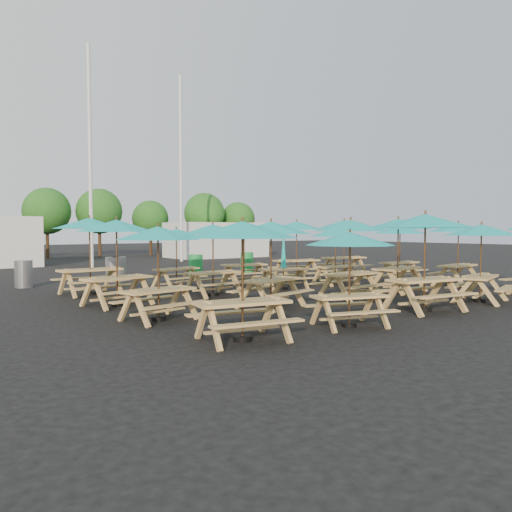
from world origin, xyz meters
TOP-DOWN VIEW (x-y plane):
  - ground at (0.00, 0.00)m, footprint 120.00×120.00m
  - picnic_unit_0 at (-5.54, -5.70)m, footprint 2.40×2.40m
  - picnic_unit_1 at (-5.90, -2.86)m, footprint 2.32×2.32m
  - picnic_unit_2 at (-5.85, -0.16)m, footprint 2.59×2.59m
  - picnic_unit_3 at (-5.70, 2.60)m, footprint 2.48×2.48m
  - picnic_unit_4 at (-2.95, -5.91)m, footprint 2.35×2.35m
  - picnic_unit_5 at (-2.70, -2.89)m, footprint 2.61×2.61m
  - picnic_unit_6 at (-2.69, 0.08)m, footprint 2.28×2.28m
  - picnic_unit_7 at (-2.68, 2.58)m, footprint 2.37×2.37m
  - picnic_unit_8 at (0.09, -5.61)m, footprint 2.59×2.59m
  - picnic_unit_9 at (0.14, -3.03)m, footprint 2.37×2.37m
  - picnic_unit_10 at (0.15, 0.10)m, footprint 1.94×1.78m
  - picnic_unit_11 at (0.21, 2.56)m, footprint 2.28×2.28m
  - picnic_unit_12 at (2.74, -5.57)m, footprint 2.62×2.62m
  - picnic_unit_13 at (2.72, -2.71)m, footprint 2.59×2.59m
  - picnic_unit_14 at (2.66, 0.09)m, footprint 2.07×2.07m
  - picnic_unit_15 at (2.84, 2.54)m, footprint 2.58×2.58m
  - picnic_unit_17 at (5.96, -2.86)m, footprint 2.44×2.44m
  - picnic_unit_18 at (5.96, -0.27)m, footprint 2.10×2.10m
  - picnic_unit_19 at (5.63, 2.52)m, footprint 2.69×2.69m
  - waste_bin_0 at (-7.01, 5.94)m, footprint 0.61×0.61m
  - waste_bin_1 at (-3.68, 6.10)m, footprint 0.61×0.61m
  - waste_bin_2 at (-3.49, 6.06)m, footprint 0.61×0.61m
  - waste_bin_3 at (-0.05, 5.92)m, footprint 0.61×0.61m
  - waste_bin_4 at (3.03, 6.40)m, footprint 0.61×0.61m
  - mast_0 at (-2.00, 14.00)m, footprint 0.20×0.20m
  - mast_1 at (4.50, 16.00)m, footprint 0.20×0.20m
  - event_tent_1 at (9.00, 19.00)m, footprint 7.00×4.00m
  - tree_3 at (-1.75, 24.72)m, footprint 3.36×3.36m
  - tree_4 at (1.90, 24.26)m, footprint 3.41×3.41m
  - tree_5 at (6.22, 24.67)m, footprint 2.94×2.94m
  - tree_6 at (10.23, 22.90)m, footprint 3.38×3.38m
  - tree_7 at (13.63, 22.92)m, footprint 2.95×2.95m

SIDE VIEW (x-z plane):
  - ground at x=0.00m, z-range 0.00..0.00m
  - waste_bin_0 at x=-7.01m, z-range 0.00..0.97m
  - waste_bin_1 at x=-3.68m, z-range 0.00..0.97m
  - waste_bin_2 at x=-3.49m, z-range 0.00..0.97m
  - waste_bin_3 at x=-0.05m, z-range 0.00..0.97m
  - waste_bin_4 at x=3.03m, z-range 0.00..0.97m
  - picnic_unit_10 at x=0.15m, z-range -0.19..1.96m
  - event_tent_1 at x=9.00m, z-range 0.00..2.60m
  - picnic_unit_4 at x=-2.95m, z-range 0.75..2.77m
  - picnic_unit_7 at x=-2.68m, z-range 0.78..2.89m
  - picnic_unit_14 at x=2.66m, z-range 0.78..2.90m
  - picnic_unit_1 at x=-5.90m, z-range 0.79..2.95m
  - picnic_unit_11 at x=0.21m, z-range 0.81..3.01m
  - picnic_unit_12 at x=2.74m, z-range 0.82..3.05m
  - picnic_unit_0 at x=-5.54m, z-range 0.82..3.06m
  - picnic_unit_18 at x=5.96m, z-range 0.82..3.06m
  - picnic_unit_6 at x=-2.69m, z-range 0.83..3.08m
  - picnic_unit_5 at x=-2.70m, z-range 0.84..3.14m
  - picnic_unit_17 at x=5.96m, z-range 0.86..3.20m
  - picnic_unit_2 at x=-5.85m, z-range 0.87..3.22m
  - picnic_unit_9 at x=0.14m, z-range 0.87..3.24m
  - picnic_unit_15 at x=2.84m, z-range 0.89..3.32m
  - picnic_unit_13 at x=2.72m, z-range 0.90..3.34m
  - picnic_unit_3 at x=-5.70m, z-range 0.90..3.36m
  - picnic_unit_8 at x=0.09m, z-range 0.91..3.39m
  - picnic_unit_19 at x=5.63m, z-range 0.92..3.43m
  - tree_5 at x=6.22m, z-range 0.75..5.20m
  - tree_7 at x=13.63m, z-range 0.75..5.23m
  - tree_3 at x=-1.75m, z-range 0.86..5.95m
  - tree_6 at x=10.23m, z-range 0.86..5.99m
  - tree_4 at x=1.90m, z-range 0.87..6.04m
  - mast_0 at x=-2.00m, z-range 0.00..12.00m
  - mast_1 at x=4.50m, z-range 0.00..12.00m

